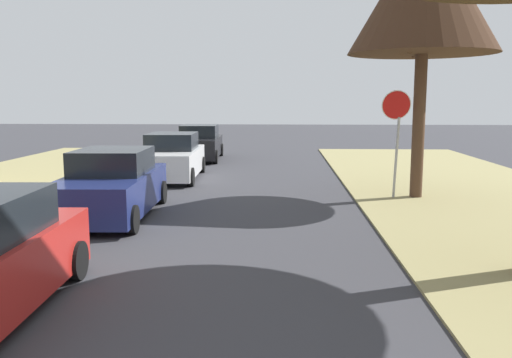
# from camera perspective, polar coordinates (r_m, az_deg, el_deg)

# --- Properties ---
(stop_sign_far) EXTENTS (0.82, 0.57, 2.94)m
(stop_sign_far) POSITION_cam_1_polar(r_m,az_deg,el_deg) (15.24, 14.59, 6.02)
(stop_sign_far) COLOR #9EA0A5
(stop_sign_far) RESTS_ON grass_verge_right
(parked_sedan_navy) EXTENTS (2.09, 4.47, 1.57)m
(parked_sedan_navy) POSITION_cam_1_polar(r_m,az_deg,el_deg) (13.13, -15.00, -0.71)
(parked_sedan_navy) COLOR navy
(parked_sedan_navy) RESTS_ON ground
(parked_sedan_white) EXTENTS (2.09, 4.47, 1.57)m
(parked_sedan_white) POSITION_cam_1_polar(r_m,az_deg,el_deg) (18.97, -8.89, 2.21)
(parked_sedan_white) COLOR white
(parked_sedan_white) RESTS_ON ground
(parked_sedan_black) EXTENTS (2.09, 4.47, 1.57)m
(parked_sedan_black) POSITION_cam_1_polar(r_m,az_deg,el_deg) (24.90, -6.02, 3.72)
(parked_sedan_black) COLOR black
(parked_sedan_black) RESTS_ON ground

